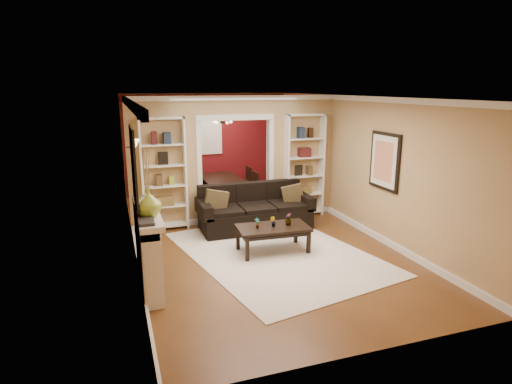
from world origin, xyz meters
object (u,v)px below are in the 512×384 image
object	(u,v)px
fireplace	(149,248)
dining_table	(224,190)
coffee_table	(273,239)
sofa	(255,208)
bookshelf_right	(304,166)
bookshelf_left	(164,175)

from	to	relation	value
fireplace	dining_table	world-z (taller)	fireplace
coffee_table	dining_table	bearing A→B (deg)	92.76
sofa	bookshelf_right	distance (m)	1.63
sofa	fireplace	world-z (taller)	fireplace
bookshelf_left	bookshelf_right	world-z (taller)	same
bookshelf_left	sofa	bearing A→B (deg)	-18.34
sofa	dining_table	bearing A→B (deg)	91.71
bookshelf_right	dining_table	world-z (taller)	bookshelf_right
bookshelf_right	dining_table	xyz separation A→B (m)	(-1.42, 1.76, -0.85)
coffee_table	bookshelf_right	bearing A→B (deg)	55.76
fireplace	sofa	bearing A→B (deg)	40.42
bookshelf_left	dining_table	xyz separation A→B (m)	(1.68, 1.76, -0.85)
sofa	bookshelf_right	world-z (taller)	bookshelf_right
dining_table	fireplace	bearing A→B (deg)	152.65
coffee_table	bookshelf_left	distance (m)	2.67
coffee_table	bookshelf_left	xyz separation A→B (m)	(-1.64, 1.89, 0.91)
dining_table	bookshelf_right	bearing A→B (deg)	-141.11
sofa	coffee_table	bearing A→B (deg)	-94.64
sofa	coffee_table	xyz separation A→B (m)	(-0.11, -1.31, -0.22)
fireplace	dining_table	size ratio (longest dim) A/B	0.99
bookshelf_right	fireplace	bearing A→B (deg)	-145.20
coffee_table	fireplace	size ratio (longest dim) A/B	0.74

